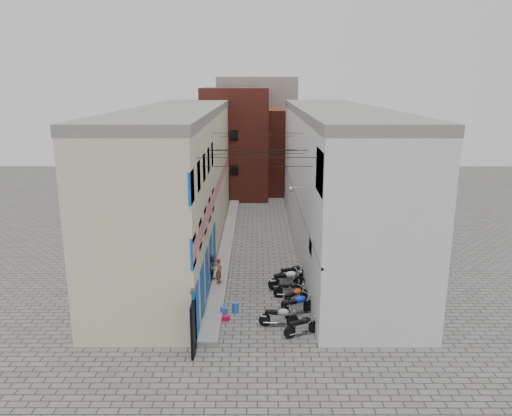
{
  "coord_description": "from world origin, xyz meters",
  "views": [
    {
      "loc": [
        -0.03,
        -18.28,
        10.51
      ],
      "look_at": [
        -0.07,
        11.35,
        3.0
      ],
      "focal_mm": 35.0,
      "sensor_mm": 36.0,
      "label": 1
    }
  ],
  "objects_px": {
    "motorcycle_g": "(292,272)",
    "person_b": "(213,268)",
    "person_a": "(219,271)",
    "motorcycle_d": "(295,296)",
    "water_jug_near": "(224,312)",
    "motorcycle_b": "(279,316)",
    "motorcycle_e": "(290,288)",
    "motorcycle_c": "(296,304)",
    "red_crate": "(225,318)",
    "motorcycle_f": "(287,278)",
    "water_jug_far": "(235,307)",
    "motorcycle_a": "(302,325)"
  },
  "relations": [
    {
      "from": "motorcycle_a",
      "to": "motorcycle_c",
      "type": "height_order",
      "value": "motorcycle_c"
    },
    {
      "from": "motorcycle_b",
      "to": "motorcycle_e",
      "type": "bearing_deg",
      "value": 172.49
    },
    {
      "from": "motorcycle_d",
      "to": "person_a",
      "type": "height_order",
      "value": "person_a"
    },
    {
      "from": "motorcycle_b",
      "to": "motorcycle_c",
      "type": "distance_m",
      "value": 1.35
    },
    {
      "from": "motorcycle_b",
      "to": "red_crate",
      "type": "distance_m",
      "value": 2.5
    },
    {
      "from": "motorcycle_a",
      "to": "motorcycle_g",
      "type": "relative_size",
      "value": 0.9
    },
    {
      "from": "motorcycle_c",
      "to": "motorcycle_e",
      "type": "distance_m",
      "value": 2.0
    },
    {
      "from": "motorcycle_e",
      "to": "motorcycle_g",
      "type": "relative_size",
      "value": 0.9
    },
    {
      "from": "motorcycle_d",
      "to": "person_a",
      "type": "distance_m",
      "value": 4.37
    },
    {
      "from": "red_crate",
      "to": "motorcycle_d",
      "type": "bearing_deg",
      "value": 25.72
    },
    {
      "from": "motorcycle_e",
      "to": "red_crate",
      "type": "xyz_separation_m",
      "value": [
        -3.09,
        -2.46,
        -0.38
      ]
    },
    {
      "from": "motorcycle_c",
      "to": "water_jug_near",
      "type": "xyz_separation_m",
      "value": [
        -3.35,
        -0.12,
        -0.33
      ]
    },
    {
      "from": "motorcycle_g",
      "to": "motorcycle_d",
      "type": "bearing_deg",
      "value": -21.52
    },
    {
      "from": "motorcycle_b",
      "to": "person_b",
      "type": "xyz_separation_m",
      "value": [
        -3.3,
        4.7,
        0.45
      ]
    },
    {
      "from": "motorcycle_a",
      "to": "red_crate",
      "type": "relative_size",
      "value": 4.75
    },
    {
      "from": "motorcycle_c",
      "to": "water_jug_far",
      "type": "bearing_deg",
      "value": -125.16
    },
    {
      "from": "motorcycle_d",
      "to": "motorcycle_f",
      "type": "bearing_deg",
      "value": 147.3
    },
    {
      "from": "motorcycle_f",
      "to": "water_jug_far",
      "type": "distance_m",
      "value": 3.8
    },
    {
      "from": "motorcycle_c",
      "to": "motorcycle_d",
      "type": "height_order",
      "value": "motorcycle_c"
    },
    {
      "from": "water_jug_far",
      "to": "motorcycle_c",
      "type": "bearing_deg",
      "value": -6.7
    },
    {
      "from": "motorcycle_b",
      "to": "motorcycle_f",
      "type": "relative_size",
      "value": 0.9
    },
    {
      "from": "person_b",
      "to": "red_crate",
      "type": "height_order",
      "value": "person_b"
    },
    {
      "from": "motorcycle_a",
      "to": "motorcycle_f",
      "type": "distance_m",
      "value": 4.97
    },
    {
      "from": "motorcycle_g",
      "to": "water_jug_near",
      "type": "relative_size",
      "value": 3.88
    },
    {
      "from": "person_a",
      "to": "water_jug_near",
      "type": "height_order",
      "value": "person_a"
    },
    {
      "from": "motorcycle_b",
      "to": "motorcycle_e",
      "type": "distance_m",
      "value": 3.12
    },
    {
      "from": "water_jug_far",
      "to": "red_crate",
      "type": "height_order",
      "value": "water_jug_far"
    },
    {
      "from": "motorcycle_b",
      "to": "motorcycle_e",
      "type": "xyz_separation_m",
      "value": [
        0.69,
        3.04,
        -0.03
      ]
    },
    {
      "from": "motorcycle_d",
      "to": "motorcycle_g",
      "type": "height_order",
      "value": "motorcycle_g"
    },
    {
      "from": "motorcycle_d",
      "to": "person_a",
      "type": "xyz_separation_m",
      "value": [
        -3.79,
        2.11,
        0.48
      ]
    },
    {
      "from": "motorcycle_f",
      "to": "motorcycle_e",
      "type": "bearing_deg",
      "value": -7.77
    },
    {
      "from": "motorcycle_e",
      "to": "person_a",
      "type": "xyz_separation_m",
      "value": [
        -3.64,
        1.21,
        0.48
      ]
    },
    {
      "from": "motorcycle_e",
      "to": "water_jug_near",
      "type": "distance_m",
      "value": 3.84
    },
    {
      "from": "motorcycle_d",
      "to": "person_b",
      "type": "bearing_deg",
      "value": -161.81
    },
    {
      "from": "motorcycle_e",
      "to": "red_crate",
      "type": "bearing_deg",
      "value": -48.45
    },
    {
      "from": "motorcycle_e",
      "to": "motorcycle_d",
      "type": "bearing_deg",
      "value": 12.89
    },
    {
      "from": "motorcycle_d",
      "to": "motorcycle_e",
      "type": "height_order",
      "value": "motorcycle_d"
    },
    {
      "from": "motorcycle_d",
      "to": "person_b",
      "type": "height_order",
      "value": "person_b"
    },
    {
      "from": "motorcycle_g",
      "to": "person_b",
      "type": "bearing_deg",
      "value": -104.03
    },
    {
      "from": "motorcycle_b",
      "to": "red_crate",
      "type": "relative_size",
      "value": 5.01
    },
    {
      "from": "person_a",
      "to": "motorcycle_g",
      "type": "bearing_deg",
      "value": -66.41
    },
    {
      "from": "motorcycle_c",
      "to": "water_jug_near",
      "type": "bearing_deg",
      "value": -116.37
    },
    {
      "from": "motorcycle_b",
      "to": "water_jug_near",
      "type": "distance_m",
      "value": 2.68
    },
    {
      "from": "motorcycle_c",
      "to": "person_b",
      "type": "distance_m",
      "value": 5.54
    },
    {
      "from": "motorcycle_f",
      "to": "red_crate",
      "type": "bearing_deg",
      "value": -53.16
    },
    {
      "from": "motorcycle_a",
      "to": "water_jug_near",
      "type": "relative_size",
      "value": 3.49
    },
    {
      "from": "motorcycle_b",
      "to": "motorcycle_c",
      "type": "height_order",
      "value": "motorcycle_c"
    },
    {
      "from": "red_crate",
      "to": "water_jug_near",
      "type": "bearing_deg",
      "value": 106.81
    },
    {
      "from": "motorcycle_d",
      "to": "motorcycle_g",
      "type": "relative_size",
      "value": 0.9
    },
    {
      "from": "person_a",
      "to": "water_jug_near",
      "type": "distance_m",
      "value": 3.43
    }
  ]
}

